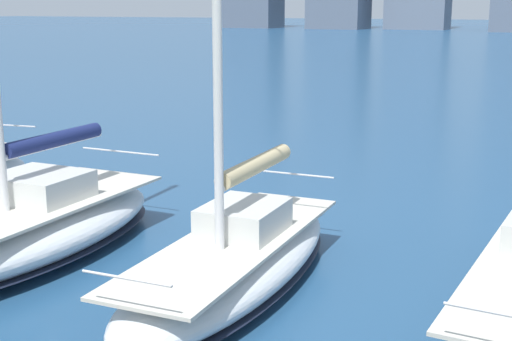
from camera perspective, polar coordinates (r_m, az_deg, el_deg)
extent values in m
ellipsoid|color=silver|center=(13.05, -1.80, -7.68)|extent=(2.62, 7.50, 0.90)
ellipsoid|color=black|center=(13.14, -1.79, -8.69)|extent=(2.63, 7.54, 0.10)
cube|color=beige|center=(12.89, -1.81, -5.68)|extent=(2.17, 6.59, 0.06)
cube|color=silver|center=(13.18, -0.99, -3.86)|extent=(1.41, 1.70, 0.55)
cylinder|color=silver|center=(13.46, -0.03, -0.07)|extent=(0.30, 3.10, 0.12)
cylinder|color=#C6B284|center=(13.44, -0.03, 0.42)|extent=(0.48, 2.87, 0.32)
cylinder|color=silver|center=(9.93, -10.35, -8.49)|extent=(1.43, 0.12, 0.04)
cylinder|color=silver|center=(15.70, 3.38, -0.31)|extent=(1.65, 0.13, 0.04)
ellipsoid|color=silver|center=(15.49, -17.81, -4.65)|extent=(3.19, 7.43, 1.06)
ellipsoid|color=black|center=(15.57, -17.74, -5.67)|extent=(3.21, 7.46, 0.10)
cube|color=beige|center=(15.33, -17.96, -2.66)|extent=(2.63, 6.53, 0.06)
cube|color=silver|center=(15.57, -16.94, -1.20)|extent=(1.83, 1.67, 0.55)
cylinder|color=silver|center=(15.81, -15.80, 1.96)|extent=(0.21, 3.09, 0.12)
cylinder|color=navy|center=(15.79, -15.82, 2.39)|extent=(0.40, 2.84, 0.32)
cylinder|color=silver|center=(17.69, -10.82, 1.51)|extent=(2.23, 0.11, 0.04)
cylinder|color=silver|center=(21.58, -19.49, 3.45)|extent=(2.02, 0.39, 0.04)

